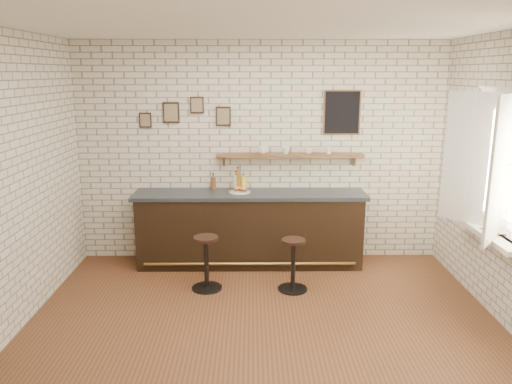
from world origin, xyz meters
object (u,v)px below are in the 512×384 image
ciabatta_sandwich (240,189)px  book_upper (488,230)px  bitters_bottle_white (236,182)px  shelf_cup_d (329,151)px  bitters_bottle_amber (238,180)px  condiment_bottle_yellow (244,183)px  shelf_cup_a (263,150)px  bitters_bottle_brown (213,183)px  bar_stool_left (206,261)px  shelf_cup_c (309,151)px  bar_stool_right (293,263)px  shelf_cup_b (286,150)px  book_lower (487,231)px  bar_counter (250,228)px  sandwich_plate (240,192)px

ciabatta_sandwich → book_upper: size_ratio=0.92×
bitters_bottle_white → shelf_cup_d: (1.26, 0.00, 0.43)m
bitters_bottle_amber → condiment_bottle_yellow: (0.08, 0.00, -0.04)m
shelf_cup_a → shelf_cup_d: bearing=-42.5°
bitters_bottle_brown → bar_stool_left: 1.26m
condiment_bottle_yellow → shelf_cup_c: bearing=0.2°
ciabatta_sandwich → bar_stool_left: ciabatta_sandwich is taller
bitters_bottle_white → bitters_bottle_amber: 0.03m
bar_stool_right → shelf_cup_d: size_ratio=6.53×
shelf_cup_b → book_upper: 2.71m
shelf_cup_c → book_lower: size_ratio=0.53×
ciabatta_sandwich → condiment_bottle_yellow: size_ratio=1.00×
book_lower → ciabatta_sandwich: bearing=128.7°
bitters_bottle_brown → shelf_cup_d: (1.57, 0.00, 0.44)m
condiment_bottle_yellow → shelf_cup_a: shelf_cup_a is taller
shelf_cup_d → shelf_cup_b: bearing=157.8°
shelf_cup_b → book_lower: bearing=-98.7°
bar_stool_left → shelf_cup_d: bearing=32.6°
bitters_bottle_brown → shelf_cup_d: 1.63m
shelf_cup_b → shelf_cup_c: 0.31m
bitters_bottle_amber → ciabatta_sandwich: bearing=-79.1°
ciabatta_sandwich → bar_counter: bearing=-4.9°
shelf_cup_a → book_lower: bearing=-78.0°
shelf_cup_d → book_lower: shelf_cup_d is taller
bitters_bottle_amber → bar_stool_left: bearing=-109.7°
bar_counter → bar_stool_right: bearing=-58.6°
shelf_cup_b → bitters_bottle_amber: bearing=120.9°
bitters_bottle_brown → condiment_bottle_yellow: bitters_bottle_brown is taller
bitters_bottle_white → book_lower: 3.19m
bar_counter → bitters_bottle_brown: bearing=158.5°
bitters_bottle_white → book_upper: (2.71, -1.68, -0.16)m
sandwich_plate → ciabatta_sandwich: 0.04m
bitters_bottle_amber → bar_stool_right: bearing=-57.0°
bitters_bottle_brown → book_lower: (3.03, -1.66, -0.16)m
shelf_cup_a → shelf_cup_b: (0.30, 0.00, -0.00)m
ciabatta_sandwich → bar_stool_right: size_ratio=0.33×
bar_counter → book_upper: bearing=-30.3°
bar_counter → bar_stool_right: (0.52, -0.86, -0.16)m
book_lower → book_upper: book_upper is taller
bitters_bottle_brown → bitters_bottle_white: bitters_bottle_white is taller
ciabatta_sandwich → shelf_cup_b: 0.81m
bitters_bottle_white → condiment_bottle_yellow: bearing=0.0°
shelf_cup_b → shelf_cup_c: bearing=-59.4°
ciabatta_sandwich → bitters_bottle_white: 0.21m
condiment_bottle_yellow → shelf_cup_c: shelf_cup_c is taller
bar_stool_right → ciabatta_sandwich: bearing=126.7°
shelf_cup_b → book_upper: bearing=-98.9°
condiment_bottle_yellow → bitters_bottle_white: bearing=180.0°
bitters_bottle_white → shelf_cup_c: shelf_cup_c is taller
ciabatta_sandwich → bitters_bottle_brown: bearing=153.6°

